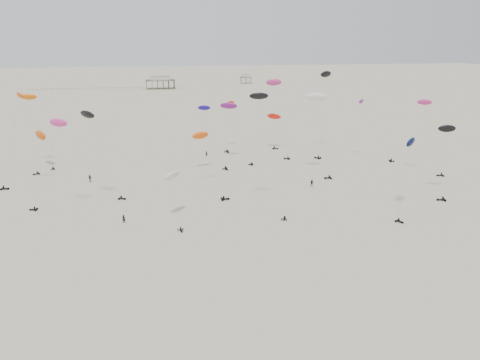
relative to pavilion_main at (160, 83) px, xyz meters
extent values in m
plane|color=#C1B599|center=(10.00, -150.00, -4.22)|extent=(900.00, 900.00, 0.00)
cube|color=brown|center=(0.00, 0.00, 1.93)|extent=(21.00, 13.00, 0.30)
cube|color=silver|center=(0.00, 0.00, 3.68)|extent=(14.00, 8.40, 3.20)
cube|color=#B2B2AD|center=(0.00, 0.00, 5.43)|extent=(15.00, 9.00, 0.30)
cube|color=brown|center=(70.00, 30.00, 0.93)|extent=(9.00, 7.00, 0.30)
cube|color=silver|center=(70.00, 30.00, 2.28)|extent=(5.60, 4.20, 2.40)
cube|color=#B2B2AD|center=(70.00, 30.00, 3.63)|extent=(6.00, 4.50, 0.30)
cube|color=black|center=(-52.00, 0.00, -2.77)|extent=(80.00, 0.10, 0.10)
cylinder|color=gray|center=(43.09, -269.68, 2.83)|extent=(0.03, 0.03, 16.53)
ellipsoid|color=#040B36|center=(46.01, -265.37, 10.10)|extent=(4.60, 4.76, 2.36)
cylinder|color=gray|center=(58.68, -224.84, 4.38)|extent=(0.03, 0.03, 19.16)
ellipsoid|color=purple|center=(55.22, -220.63, 12.84)|extent=(3.16, 3.10, 1.59)
cylinder|color=gray|center=(-29.89, -252.42, 4.94)|extent=(0.03, 0.03, 18.40)
ellipsoid|color=#E83698|center=(-26.57, -251.58, 14.25)|extent=(4.49, 3.31, 2.09)
cylinder|color=gray|center=(17.20, -203.86, 3.15)|extent=(0.03, 0.03, 16.06)
ellipsoid|color=red|center=(18.44, -199.48, 10.45)|extent=(3.98, 3.61, 1.92)
cylinder|color=gray|center=(32.39, -205.47, 1.01)|extent=(0.03, 0.03, 9.27)
ellipsoid|color=red|center=(32.36, -204.37, 6.41)|extent=(5.26, 4.97, 2.51)
cylinder|color=gray|center=(16.65, -261.97, 7.48)|extent=(0.03, 0.03, 25.69)
ellipsoid|color=black|center=(15.30, -255.62, 19.30)|extent=(4.29, 2.38, 2.02)
cylinder|color=gray|center=(8.93, -227.11, 0.40)|extent=(0.03, 0.03, 10.70)
ellipsoid|color=#FF5A0D|center=(5.65, -225.46, 5.19)|extent=(5.38, 3.64, 2.49)
cylinder|color=gray|center=(-40.92, -234.52, 6.95)|extent=(0.03, 0.03, 21.92)
ellipsoid|color=#FF450D|center=(-38.29, -232.47, 18.01)|extent=(2.98, 3.66, 1.72)
cylinder|color=gray|center=(45.19, -214.53, 7.88)|extent=(0.03, 0.03, 27.53)
ellipsoid|color=black|center=(48.50, -207.45, 20.08)|extent=(5.13, 3.85, 2.40)
cylinder|color=gray|center=(65.79, -243.08, 5.35)|extent=(0.03, 0.03, 18.93)
ellipsoid|color=#C62E89|center=(63.96, -240.34, 14.90)|extent=(4.05, 3.26, 1.89)
cylinder|color=gray|center=(58.23, -260.17, 3.35)|extent=(0.03, 0.03, 15.92)
ellipsoid|color=black|center=(60.22, -256.58, 10.91)|extent=(4.32, 2.34, 1.99)
cylinder|color=gray|center=(6.54, -247.53, 5.49)|extent=(0.03, 0.03, 22.46)
ellipsoid|color=#1C0C9C|center=(5.16, -240.92, 15.02)|extent=(3.33, 2.09, 1.54)
cylinder|color=gray|center=(-40.25, -217.13, 5.36)|extent=(0.03, 0.03, 22.89)
ellipsoid|color=orange|center=(-41.70, -210.09, 15.09)|extent=(4.78, 2.52, 2.28)
cylinder|color=gray|center=(36.69, -238.10, 5.78)|extent=(0.03, 0.03, 20.54)
ellipsoid|color=white|center=(36.10, -233.71, 16.06)|extent=(6.03, 3.89, 2.80)
cylinder|color=gray|center=(-18.18, -248.04, 5.33)|extent=(0.03, 0.03, 19.00)
ellipsoid|color=black|center=(-21.28, -246.75, 15.05)|extent=(4.66, 4.83, 2.31)
cylinder|color=gray|center=(-37.11, -217.00, 0.00)|extent=(0.03, 0.03, 9.34)
ellipsoid|color=#DB4D0B|center=(-38.78, -214.54, 4.73)|extent=(5.16, 6.40, 3.03)
cylinder|color=gray|center=(17.88, -220.12, 3.64)|extent=(0.03, 0.03, 18.23)
ellipsoid|color=#871989|center=(15.39, -215.11, 11.79)|extent=(5.91, 4.41, 2.63)
cylinder|color=gray|center=(31.73, -214.48, 6.74)|extent=(0.03, 0.03, 23.85)
ellipsoid|color=#CA2F7D|center=(30.99, -208.40, 17.86)|extent=(5.14, 2.43, 2.43)
cylinder|color=gray|center=(-3.45, -265.82, -0.08)|extent=(0.03, 0.03, 11.66)
ellipsoid|color=silver|center=(-3.85, -261.21, 4.35)|extent=(4.85, 5.13, 2.44)
imported|color=black|center=(-13.97, -263.98, -4.22)|extent=(0.80, 0.61, 2.01)
imported|color=black|center=(30.82, -248.11, -4.22)|extent=(1.18, 0.94, 2.12)
imported|color=black|center=(-23.87, -233.51, -4.22)|extent=(1.42, 1.14, 2.13)
imported|color=black|center=(8.76, -212.12, -4.22)|extent=(0.88, 0.73, 2.09)
camera|label=1|loc=(-7.32, -353.57, 30.96)|focal=35.00mm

